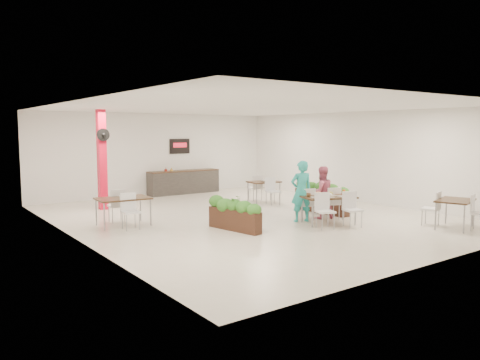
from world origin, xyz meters
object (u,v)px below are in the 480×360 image
side_table_b (264,185)px  diner_woman (322,192)px  side_table_a (123,202)px  red_column (102,159)px  planter_right (321,196)px  side_table_c (455,204)px  diner_man (301,191)px  service_counter (184,181)px  planter_left (235,211)px  main_table (328,201)px

side_table_b → diner_woman: bearing=-92.6°
diner_woman → side_table_a: (-5.03, 2.39, -0.11)m
red_column → planter_right: red_column is taller
red_column → side_table_a: red_column is taller
planter_right → side_table_c: size_ratio=1.28×
diner_man → red_column: bearing=-35.2°
red_column → diner_woman: 7.00m
service_counter → planter_left: service_counter is taller
red_column → main_table: size_ratio=1.66×
red_column → diner_man: red_column is taller
diner_man → side_table_a: diner_man is taller
red_column → main_table: (4.14, -5.90, -1.01)m
main_table → planter_left: (-2.57, 0.78, -0.15)m
side_table_c → side_table_b: bearing=83.9°
side_table_a → side_table_b: size_ratio=0.99×
planter_left → planter_right: size_ratio=0.81×
side_table_a → side_table_c: (6.82, -5.41, -0.02)m
planter_right → side_table_b: planter_right is taller
planter_left → planter_right: 3.74m
side_table_b → side_table_c: size_ratio=0.99×
red_column → side_table_c: bearing=-52.5°
service_counter → planter_left: 7.39m
planter_left → side_table_a: (-2.04, 2.26, 0.15)m
main_table → planter_left: 2.69m
main_table → side_table_b: size_ratio=1.16×
diner_man → side_table_c: size_ratio=1.02×
side_table_a → side_table_b: same height
red_column → planter_right: (5.26, -4.55, -1.13)m
main_table → side_table_a: (-4.61, 3.04, 0.01)m
diner_woman → side_table_a: diner_woman is taller
diner_man → diner_woman: size_ratio=1.13×
side_table_b → side_table_c: bearing=-72.0°
red_column → side_table_a: bearing=-99.5°
red_column → diner_man: 6.50m
red_column → side_table_a: (-0.48, -2.85, -1.00)m
diner_woman → red_column: bearing=-29.9°
planter_right → side_table_c: (1.08, -3.71, 0.11)m
diner_man → service_counter: bearing=-72.8°
diner_man → planter_right: bearing=-136.1°
main_table → diner_man: diner_man is taller
main_table → planter_right: (1.12, 1.35, -0.12)m
main_table → diner_man: bearing=120.9°
planter_left → red_column: bearing=107.0°
service_counter → planter_right: service_counter is taller
service_counter → planter_right: (1.26, -6.42, 0.02)m
red_column → diner_man: (3.75, -5.25, -0.79)m
main_table → planter_right: size_ratio=0.91×
service_counter → side_table_a: service_counter is taller
side_table_c → side_table_a: bearing=124.7°
planter_left → side_table_b: 4.81m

